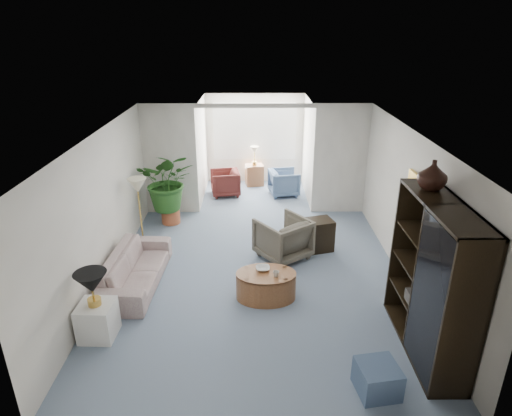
{
  "coord_description": "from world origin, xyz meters",
  "views": [
    {
      "loc": [
        -0.05,
        -6.44,
        4.04
      ],
      "look_at": [
        0.0,
        0.6,
        1.1
      ],
      "focal_mm": 30.88,
      "sensor_mm": 36.0,
      "label": 1
    }
  ],
  "objects_px": {
    "coffee_cup": "(276,274)",
    "cabinet_urn": "(433,175)",
    "sunroom_chair_blue": "(284,183)",
    "table_lamp": "(91,283)",
    "end_table": "(98,320)",
    "framed_picture": "(416,189)",
    "wingback_chair": "(283,238)",
    "sunroom_table": "(254,175)",
    "ottoman": "(377,379)",
    "coffee_bowl": "(263,268)",
    "floor_lamp": "(137,185)",
    "sunroom_chair_maroon": "(225,183)",
    "plant_pot": "(171,216)",
    "entertainment_cabinet": "(432,280)",
    "sofa": "(136,268)",
    "coffee_table": "(266,285)",
    "side_table_dark": "(318,235)"
  },
  "relations": [
    {
      "from": "coffee_cup",
      "to": "cabinet_urn",
      "type": "relative_size",
      "value": 0.25
    },
    {
      "from": "sunroom_chair_blue",
      "to": "table_lamp",
      "type": "bearing_deg",
      "value": 142.25
    },
    {
      "from": "end_table",
      "to": "table_lamp",
      "type": "relative_size",
      "value": 1.18
    },
    {
      "from": "framed_picture",
      "to": "wingback_chair",
      "type": "distance_m",
      "value": 2.54
    },
    {
      "from": "end_table",
      "to": "sunroom_table",
      "type": "height_order",
      "value": "sunroom_table"
    },
    {
      "from": "wingback_chair",
      "to": "ottoman",
      "type": "distance_m",
      "value": 3.42
    },
    {
      "from": "ottoman",
      "to": "sunroom_table",
      "type": "distance_m",
      "value": 7.46
    },
    {
      "from": "end_table",
      "to": "ottoman",
      "type": "distance_m",
      "value": 3.77
    },
    {
      "from": "coffee_bowl",
      "to": "sunroom_table",
      "type": "distance_m",
      "value": 5.27
    },
    {
      "from": "coffee_bowl",
      "to": "coffee_cup",
      "type": "bearing_deg",
      "value": -45.0
    },
    {
      "from": "wingback_chair",
      "to": "floor_lamp",
      "type": "bearing_deg",
      "value": -46.7
    },
    {
      "from": "cabinet_urn",
      "to": "sunroom_chair_maroon",
      "type": "height_order",
      "value": "cabinet_urn"
    },
    {
      "from": "ottoman",
      "to": "sunroom_chair_maroon",
      "type": "distance_m",
      "value": 6.92
    },
    {
      "from": "table_lamp",
      "to": "plant_pot",
      "type": "height_order",
      "value": "table_lamp"
    },
    {
      "from": "entertainment_cabinet",
      "to": "sofa",
      "type": "bearing_deg",
      "value": 159.45
    },
    {
      "from": "framed_picture",
      "to": "end_table",
      "type": "distance_m",
      "value": 5.06
    },
    {
      "from": "table_lamp",
      "to": "sunroom_table",
      "type": "xyz_separation_m",
      "value": [
        2.2,
        6.28,
        -0.59
      ]
    },
    {
      "from": "coffee_table",
      "to": "cabinet_urn",
      "type": "height_order",
      "value": "cabinet_urn"
    },
    {
      "from": "sunroom_chair_blue",
      "to": "plant_pot",
      "type": "bearing_deg",
      "value": 113.7
    },
    {
      "from": "sofa",
      "to": "side_table_dark",
      "type": "xyz_separation_m",
      "value": [
        3.21,
        1.2,
        0.02
      ]
    },
    {
      "from": "entertainment_cabinet",
      "to": "sunroom_table",
      "type": "relative_size",
      "value": 3.71
    },
    {
      "from": "floor_lamp",
      "to": "sunroom_table",
      "type": "relative_size",
      "value": 0.64
    },
    {
      "from": "entertainment_cabinet",
      "to": "ottoman",
      "type": "bearing_deg",
      "value": -135.81
    },
    {
      "from": "framed_picture",
      "to": "coffee_bowl",
      "type": "relative_size",
      "value": 2.26
    },
    {
      "from": "coffee_cup",
      "to": "sunroom_chair_blue",
      "type": "height_order",
      "value": "sunroom_chair_blue"
    },
    {
      "from": "framed_picture",
      "to": "ottoman",
      "type": "xyz_separation_m",
      "value": [
        -1.05,
        -2.35,
        -1.51
      ]
    },
    {
      "from": "coffee_cup",
      "to": "table_lamp",
      "type": "bearing_deg",
      "value": -161.94
    },
    {
      "from": "coffee_bowl",
      "to": "sofa",
      "type": "bearing_deg",
      "value": 171.06
    },
    {
      "from": "entertainment_cabinet",
      "to": "coffee_cup",
      "type": "bearing_deg",
      "value": 151.28
    },
    {
      "from": "sunroom_chair_maroon",
      "to": "floor_lamp",
      "type": "bearing_deg",
      "value": -37.57
    },
    {
      "from": "sunroom_chair_blue",
      "to": "sunroom_chair_maroon",
      "type": "bearing_deg",
      "value": 80.31
    },
    {
      "from": "plant_pot",
      "to": "sunroom_table",
      "type": "xyz_separation_m",
      "value": [
        1.85,
        2.46,
        0.12
      ]
    },
    {
      "from": "sofa",
      "to": "sunroom_chair_blue",
      "type": "bearing_deg",
      "value": -30.79
    },
    {
      "from": "plant_pot",
      "to": "table_lamp",
      "type": "bearing_deg",
      "value": -95.26
    },
    {
      "from": "sofa",
      "to": "table_lamp",
      "type": "bearing_deg",
      "value": 174.09
    },
    {
      "from": "floor_lamp",
      "to": "ottoman",
      "type": "height_order",
      "value": "floor_lamp"
    },
    {
      "from": "sofa",
      "to": "end_table",
      "type": "relative_size",
      "value": 3.82
    },
    {
      "from": "side_table_dark",
      "to": "plant_pot",
      "type": "height_order",
      "value": "side_table_dark"
    },
    {
      "from": "sofa",
      "to": "cabinet_urn",
      "type": "bearing_deg",
      "value": -101.89
    },
    {
      "from": "sunroom_table",
      "to": "floor_lamp",
      "type": "bearing_deg",
      "value": -122.18
    },
    {
      "from": "coffee_table",
      "to": "sunroom_chair_blue",
      "type": "xyz_separation_m",
      "value": [
        0.59,
        4.61,
        0.1
      ]
    },
    {
      "from": "coffee_cup",
      "to": "sunroom_table",
      "type": "height_order",
      "value": "sunroom_table"
    },
    {
      "from": "coffee_table",
      "to": "coffee_cup",
      "type": "relative_size",
      "value": 9.76
    },
    {
      "from": "end_table",
      "to": "entertainment_cabinet",
      "type": "relative_size",
      "value": 0.25
    },
    {
      "from": "coffee_cup",
      "to": "sunroom_chair_maroon",
      "type": "xyz_separation_m",
      "value": [
        -1.06,
        4.71,
        -0.17
      ]
    },
    {
      "from": "plant_pot",
      "to": "sunroom_chair_blue",
      "type": "relative_size",
      "value": 0.56
    },
    {
      "from": "wingback_chair",
      "to": "sunroom_table",
      "type": "bearing_deg",
      "value": -118.86
    },
    {
      "from": "floor_lamp",
      "to": "coffee_cup",
      "type": "relative_size",
      "value": 3.7
    },
    {
      "from": "sofa",
      "to": "wingback_chair",
      "type": "bearing_deg",
      "value": -67.68
    },
    {
      "from": "framed_picture",
      "to": "coffee_table",
      "type": "relative_size",
      "value": 0.53
    }
  ]
}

